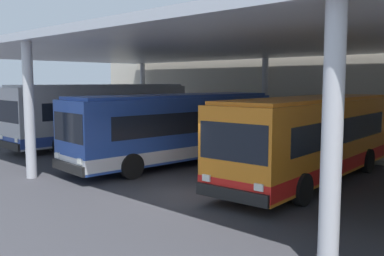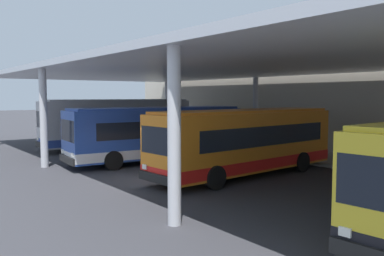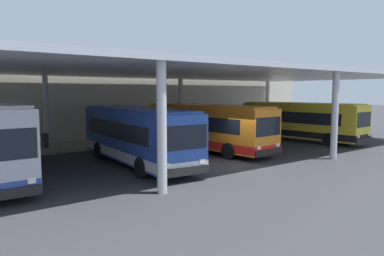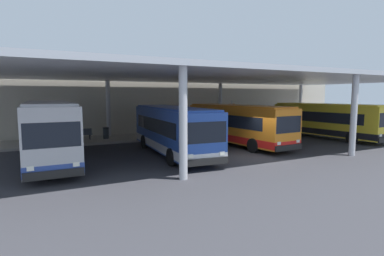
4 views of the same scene
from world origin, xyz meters
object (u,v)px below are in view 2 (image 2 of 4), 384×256
Objects in this scene: bus_middle_bay at (246,141)px; bench_waiting at (216,136)px; bus_nearest_bay at (119,123)px; bus_second_bay at (157,133)px; trash_bin at (231,138)px.

bus_middle_bay is 5.93× the size of bench_waiting.
bus_second_bay is at bearing -9.61° from bus_nearest_bay.
trash_bin is (2.03, -0.25, 0.01)m from bench_waiting.
bus_second_bay is (7.45, -1.26, -0.19)m from bus_nearest_bay.
trash_bin is at bearing 55.74° from bus_nearest_bay.
bus_nearest_bay reaches higher than bench_waiting.
bus_second_bay is 9.74m from bench_waiting.
bus_second_bay is 5.94× the size of bench_waiting.
bus_middle_bay reaches higher than bench_waiting.
bench_waiting is at bearing 146.13° from bus_middle_bay.
bus_middle_bay is at bearing -33.87° from bench_waiting.
bench_waiting is (2.70, 7.19, -1.18)m from bus_nearest_bay.
bus_second_bay is 1.00× the size of bus_middle_bay.
bus_nearest_bay is 7.77m from bench_waiting.
bus_middle_bay is 10.89× the size of trash_bin.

